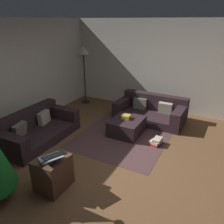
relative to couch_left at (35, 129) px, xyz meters
name	(u,v)px	position (x,y,z in m)	size (l,w,h in m)	color
ground_plane	(126,165)	(0.05, -2.25, -0.25)	(6.40, 6.40, 0.00)	brown
rear_partition	(2,79)	(0.05, 0.89, 1.05)	(6.40, 0.12, 2.60)	silver
corner_partition	(173,67)	(3.19, -2.25, 1.05)	(0.12, 6.40, 2.60)	silver
couch_left	(35,129)	(0.00, 0.00, 0.00)	(1.90, 1.02, 0.65)	#2D1E23
couch_right	(151,111)	(2.30, -1.97, 0.00)	(1.04, 1.84, 0.64)	#2D1E23
ottoman	(127,126)	(1.22, -1.73, -0.06)	(0.83, 0.70, 0.37)	#2D1E23
gift_box	(126,117)	(1.26, -1.69, 0.16)	(0.19, 0.20, 0.09)	gold
tv_remote	(123,117)	(1.29, -1.59, 0.13)	(0.05, 0.16, 0.02)	black
side_table	(53,173)	(-1.05, -1.46, 0.03)	(0.52, 0.44, 0.55)	#4C3323
laptop	(52,157)	(-1.08, -1.50, 0.35)	(0.47, 0.48, 0.16)	silver
book_stack	(156,142)	(1.03, -2.53, -0.17)	(0.31, 0.26, 0.16)	#B7332D
corner_lamp	(84,55)	(2.61, 0.39, 1.30)	(0.36, 0.36, 1.81)	black
area_rug	(127,133)	(1.22, -1.73, -0.24)	(2.60, 2.00, 0.01)	#523536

